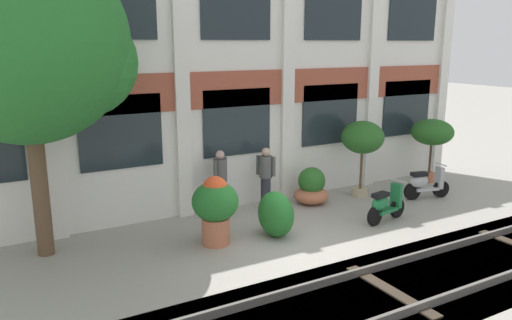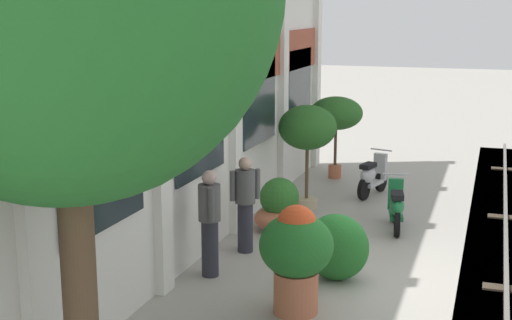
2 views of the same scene
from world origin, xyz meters
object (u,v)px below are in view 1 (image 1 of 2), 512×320
object	(u,v)px
broadleaf_tree	(25,48)
scooter_near_curb	(385,205)
potted_plant_tall_urn	(363,139)
scooter_second_parked	(425,183)
potted_plant_terracotta_small	(432,133)
topiary_hedge	(276,214)
potted_plant_wide_bowl	(311,188)
resident_by_doorway	(266,176)
resident_watching_tracks	(220,181)
potted_plant_ribbed_drum	(215,205)

from	to	relation	value
broadleaf_tree	scooter_near_curb	xyz separation A→B (m)	(7.39, -1.99, -3.70)
potted_plant_tall_urn	broadleaf_tree	bearing A→B (deg)	179.80
scooter_near_curb	scooter_second_parked	size ratio (longest dim) A/B	1.01
potted_plant_terracotta_small	topiary_hedge	world-z (taller)	potted_plant_terracotta_small
potted_plant_wide_bowl	resident_by_doorway	xyz separation A→B (m)	(-1.31, 0.20, 0.45)
resident_by_doorway	scooter_near_curb	bearing A→B (deg)	93.66
potted_plant_wide_bowl	resident_by_doorway	world-z (taller)	resident_by_doorway
resident_by_doorway	resident_watching_tracks	distance (m)	1.23
scooter_near_curb	topiary_hedge	xyz separation A→B (m)	(-2.77, 0.52, 0.08)
potted_plant_terracotta_small	potted_plant_tall_urn	bearing A→B (deg)	-179.47
potted_plant_wide_bowl	scooter_near_curb	bearing A→B (deg)	-70.95
broadleaf_tree	potted_plant_tall_urn	size ratio (longest dim) A/B	2.89
resident_by_doorway	resident_watching_tracks	bearing A→B (deg)	-44.71
potted_plant_terracotta_small	potted_plant_wide_bowl	world-z (taller)	potted_plant_terracotta_small
potted_plant_ribbed_drum	scooter_near_curb	distance (m)	4.22
broadleaf_tree	potted_plant_ribbed_drum	xyz separation A→B (m)	(3.27, -1.22, -3.26)
potted_plant_terracotta_small	scooter_near_curb	bearing A→B (deg)	-151.89
potted_plant_tall_urn	scooter_second_parked	distance (m)	2.12
potted_plant_tall_urn	potted_plant_ribbed_drum	bearing A→B (deg)	-166.79
potted_plant_terracotta_small	potted_plant_tall_urn	world-z (taller)	potted_plant_tall_urn
potted_plant_wide_bowl	scooter_near_curb	distance (m)	2.16
potted_plant_ribbed_drum	potted_plant_terracotta_small	bearing A→B (deg)	8.79
potted_plant_tall_urn	resident_watching_tracks	size ratio (longest dim) A/B	1.28
potted_plant_terracotta_small	potted_plant_ribbed_drum	distance (m)	7.96
scooter_near_curb	resident_by_doorway	distance (m)	3.05
scooter_second_parked	potted_plant_ribbed_drum	bearing A→B (deg)	-164.39
potted_plant_wide_bowl	topiary_hedge	xyz separation A→B (m)	(-2.06, -1.53, 0.09)
broadleaf_tree	potted_plant_wide_bowl	size ratio (longest dim) A/B	6.19
broadleaf_tree	scooter_near_curb	world-z (taller)	broadleaf_tree
potted_plant_wide_bowl	scooter_near_curb	xyz separation A→B (m)	(0.71, -2.05, 0.01)
potted_plant_tall_urn	scooter_near_curb	distance (m)	2.47
potted_plant_wide_bowl	resident_watching_tracks	size ratio (longest dim) A/B	0.60
scooter_near_curb	resident_watching_tracks	world-z (taller)	resident_watching_tracks
broadleaf_tree	resident_watching_tracks	distance (m)	5.28
resident_by_doorway	resident_watching_tracks	size ratio (longest dim) A/B	0.98
potted_plant_tall_urn	potted_plant_ribbed_drum	xyz separation A→B (m)	(-5.05, -1.19, -0.75)
resident_by_doorway	broadleaf_tree	bearing A→B (deg)	-35.52
resident_watching_tracks	topiary_hedge	xyz separation A→B (m)	(0.47, -1.86, -0.38)
potted_plant_tall_urn	potted_plant_wide_bowl	bearing A→B (deg)	176.92
potted_plant_ribbed_drum	resident_watching_tracks	xyz separation A→B (m)	(0.89, 1.61, 0.02)
potted_plant_terracotta_small	potted_plant_wide_bowl	distance (m)	4.56
potted_plant_wide_bowl	resident_watching_tracks	bearing A→B (deg)	172.40
potted_plant_wide_bowl	potted_plant_tall_urn	xyz separation A→B (m)	(1.63, -0.09, 1.20)
potted_plant_wide_bowl	resident_by_doorway	bearing A→B (deg)	171.32
potted_plant_ribbed_drum	topiary_hedge	xyz separation A→B (m)	(1.36, -0.25, -0.36)
resident_watching_tracks	topiary_hedge	bearing A→B (deg)	-16.15
broadleaf_tree	scooter_second_parked	xyz separation A→B (m)	(9.68, -1.14, -3.70)
scooter_second_parked	resident_watching_tracks	world-z (taller)	resident_watching_tracks
potted_plant_tall_urn	topiary_hedge	world-z (taller)	potted_plant_tall_urn
broadleaf_tree	resident_watching_tracks	size ratio (longest dim) A/B	3.70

